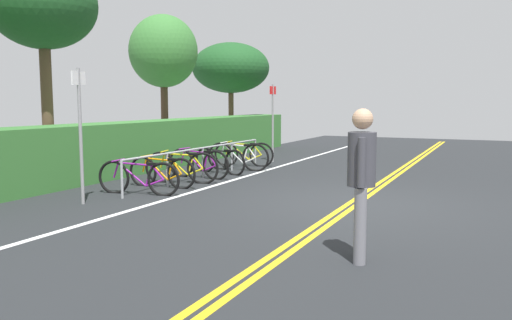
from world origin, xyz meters
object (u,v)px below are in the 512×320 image
(bicycle_1, at_px, (162,172))
(sign_post_near, at_px, (80,123))
(bicycle_0, at_px, (138,178))
(bicycle_3, at_px, (198,164))
(bicycle_2, at_px, (182,167))
(bicycle_4, at_px, (220,161))
(tree_mid, at_px, (43,6))
(sign_post_far, at_px, (273,116))
(bicycle_5, at_px, (238,157))
(tree_extra, at_px, (231,68))
(bicycle_6, at_px, (244,154))
(bike_rack, at_px, (203,155))
(tree_far_right, at_px, (163,52))
(pedestrian, at_px, (361,174))

(bicycle_1, distance_m, sign_post_near, 2.39)
(bicycle_0, xyz_separation_m, bicycle_3, (2.38, 0.09, 0.02))
(bicycle_2, distance_m, bicycle_4, 1.73)
(tree_mid, bearing_deg, sign_post_far, -32.46)
(bicycle_5, height_order, tree_extra, tree_extra)
(bicycle_2, relative_size, bicycle_5, 0.96)
(bicycle_6, bearing_deg, bike_rack, -176.72)
(bicycle_0, xyz_separation_m, tree_extra, (10.00, 3.25, 2.81))
(bicycle_0, bearing_deg, tree_mid, 76.31)
(bicycle_4, xyz_separation_m, tree_far_right, (2.84, 3.69, 3.13))
(bicycle_0, relative_size, bicycle_5, 1.00)
(bicycle_0, xyz_separation_m, tree_mid, (0.79, 3.23, 3.67))
(sign_post_near, bearing_deg, tree_mid, 55.86)
(bike_rack, distance_m, bicycle_2, 0.91)
(bicycle_2, bearing_deg, bicycle_1, 175.38)
(bicycle_6, bearing_deg, bicycle_3, -178.63)
(bicycle_1, height_order, tree_mid, tree_mid)
(sign_post_far, xyz_separation_m, tree_mid, (-5.39, 3.43, 2.60))
(tree_extra, bearing_deg, bicycle_5, -150.44)
(bicycle_2, height_order, sign_post_far, sign_post_far)
(bicycle_3, height_order, sign_post_far, sign_post_far)
(bicycle_4, distance_m, pedestrian, 7.58)
(bicycle_4, relative_size, pedestrian, 0.96)
(bicycle_5, xyz_separation_m, tree_extra, (5.95, 3.37, 2.77))
(bicycle_4, height_order, sign_post_near, sign_post_near)
(sign_post_near, relative_size, tree_mid, 0.48)
(bicycle_5, height_order, sign_post_far, sign_post_far)
(bicycle_1, xyz_separation_m, bicycle_2, (0.67, -0.05, 0.03))
(bicycle_5, xyz_separation_m, tree_mid, (-3.26, 3.35, 3.64))
(tree_far_right, bearing_deg, bike_rack, -134.91)
(bicycle_2, distance_m, bicycle_5, 2.48)
(bicycle_3, xyz_separation_m, sign_post_far, (3.80, -0.30, 1.06))
(bicycle_0, xyz_separation_m, pedestrian, (-2.34, -4.99, 0.68))
(bicycle_3, distance_m, sign_post_far, 3.95)
(bicycle_5, distance_m, tree_far_right, 5.35)
(bicycle_0, height_order, bicycle_4, bicycle_0)
(bicycle_2, height_order, tree_mid, tree_mid)
(bike_rack, relative_size, bicycle_4, 3.55)
(sign_post_far, xyz_separation_m, tree_far_right, (-0.03, 3.91, 2.05))
(bicycle_3, distance_m, bicycle_6, 2.55)
(bicycle_4, bearing_deg, bicycle_6, 4.46)
(bicycle_5, bearing_deg, bicycle_6, 16.96)
(bike_rack, xyz_separation_m, bicycle_4, (0.85, 0.01, -0.24))
(bicycle_0, height_order, pedestrian, pedestrian)
(bicycle_3, xyz_separation_m, bicycle_5, (1.67, -0.21, 0.02))
(bike_rack, height_order, pedestrian, pedestrian)
(bicycle_1, height_order, sign_post_near, sign_post_near)
(bicycle_5, bearing_deg, bicycle_4, 169.07)
(bike_rack, bearing_deg, bicycle_0, -179.79)
(bicycle_4, relative_size, bicycle_5, 0.96)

